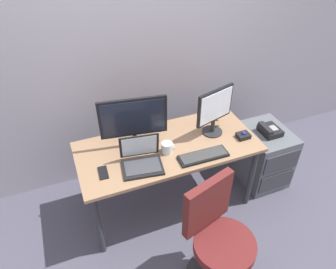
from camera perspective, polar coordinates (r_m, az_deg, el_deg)
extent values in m
plane|color=#484655|center=(3.16, 0.00, -12.02)|extent=(8.00, 8.00, 0.00)
cube|color=#A29AA6|center=(2.88, -5.37, 17.07)|extent=(6.00, 0.10, 2.80)
cube|color=#946F50|center=(2.66, 0.00, -2.29)|extent=(1.53, 0.69, 0.03)
cylinder|color=#2D2D33|center=(2.62, -12.56, -15.76)|extent=(0.05, 0.05, 0.68)
cylinder|color=#2D2D33|center=(3.00, 14.83, -7.51)|extent=(0.05, 0.05, 0.68)
cylinder|color=#2D2D33|center=(3.01, -14.78, -7.34)|extent=(0.05, 0.05, 0.68)
cylinder|color=#2D2D33|center=(3.34, 9.45, -1.10)|extent=(0.05, 0.05, 0.68)
cube|color=#575B61|center=(3.33, 16.76, -3.60)|extent=(0.42, 0.52, 0.60)
cube|color=#38383D|center=(3.10, 19.98, -4.76)|extent=(0.38, 0.01, 0.20)
cube|color=#38383D|center=(3.27, 19.05, -8.00)|extent=(0.38, 0.01, 0.20)
cube|color=black|center=(3.12, 18.03, 0.67)|extent=(0.17, 0.20, 0.06)
cube|color=black|center=(3.06, 17.30, 1.11)|extent=(0.05, 0.18, 0.04)
cube|color=gray|center=(3.11, 18.54, 1.11)|extent=(0.07, 0.08, 0.01)
cylinder|color=#333338|center=(2.55, 9.60, -22.06)|extent=(0.06, 0.06, 0.40)
cylinder|color=#5C1C1C|center=(2.35, 10.21, -19.22)|extent=(0.44, 0.44, 0.07)
cube|color=#591E1C|center=(2.22, 7.18, -12.34)|extent=(0.40, 0.17, 0.42)
cylinder|color=#262628|center=(2.68, -5.95, -1.67)|extent=(0.18, 0.18, 0.01)
cylinder|color=#262628|center=(2.64, -6.02, -0.78)|extent=(0.04, 0.04, 0.09)
cube|color=black|center=(2.51, -6.34, 3.11)|extent=(0.55, 0.11, 0.34)
cube|color=#1E2333|center=(2.50, -6.30, 2.93)|extent=(0.50, 0.08, 0.30)
cylinder|color=#262628|center=(2.82, 8.00, 0.54)|extent=(0.18, 0.18, 0.01)
cylinder|color=#262628|center=(2.79, 8.12, 1.59)|extent=(0.04, 0.04, 0.12)
cube|color=black|center=(2.67, 8.51, 5.22)|extent=(0.37, 0.13, 0.30)
cube|color=white|center=(2.66, 8.72, 5.09)|extent=(0.33, 0.10, 0.27)
cube|color=black|center=(2.55, 6.43, -3.91)|extent=(0.41, 0.15, 0.02)
cube|color=#353535|center=(2.54, 6.45, -3.67)|extent=(0.38, 0.12, 0.01)
cube|color=black|center=(2.45, -4.62, -5.99)|extent=(0.34, 0.26, 0.02)
cube|color=#38383D|center=(2.44, -4.63, -5.79)|extent=(0.29, 0.20, 0.00)
cube|color=black|center=(2.46, -5.24, -2.01)|extent=(0.31, 0.09, 0.22)
cube|color=silver|center=(2.46, -5.22, -2.09)|extent=(0.27, 0.07, 0.19)
cube|color=black|center=(2.80, 13.49, -0.20)|extent=(0.11, 0.09, 0.04)
sphere|color=navy|center=(2.79, 13.56, 0.22)|extent=(0.04, 0.04, 0.04)
cylinder|color=silver|center=(2.56, -0.19, -2.41)|extent=(0.09, 0.09, 0.09)
torus|color=silver|center=(2.57, 0.84, -2.11)|extent=(0.01, 0.06, 0.06)
cube|color=black|center=(2.46, -11.66, -6.80)|extent=(0.08, 0.15, 0.01)
ellipsoid|color=yellow|center=(2.98, 7.56, 3.15)|extent=(0.17, 0.16, 0.04)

